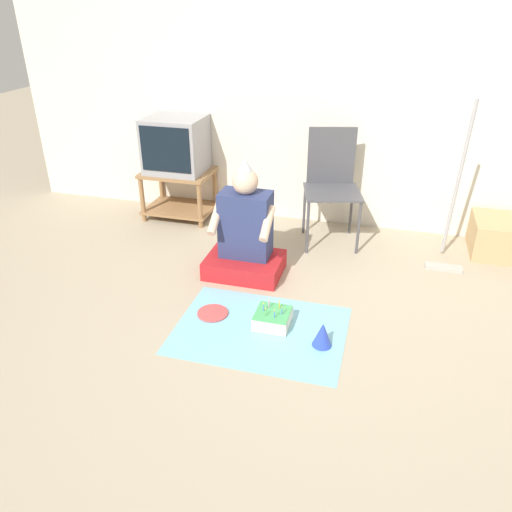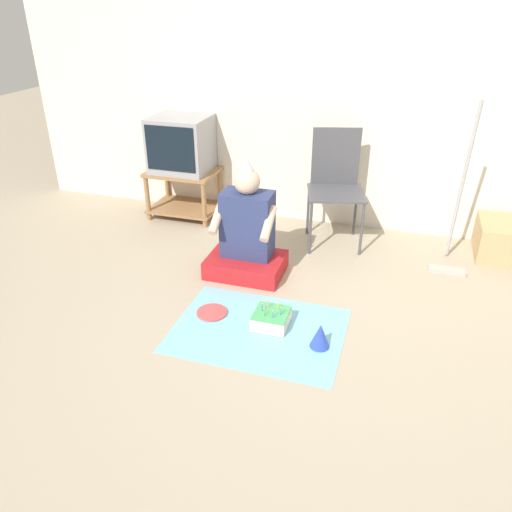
% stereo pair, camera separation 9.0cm
% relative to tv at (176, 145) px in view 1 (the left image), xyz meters
% --- Properties ---
extents(ground_plane, '(16.00, 16.00, 0.00)m').
position_rel_tv_xyz_m(ground_plane, '(1.57, -1.74, -0.70)').
color(ground_plane, tan).
extents(wall_back, '(6.40, 0.06, 2.55)m').
position_rel_tv_xyz_m(wall_back, '(1.57, 0.27, 0.57)').
color(wall_back, silver).
rests_on(wall_back, ground_plane).
extents(tv_stand, '(0.64, 0.48, 0.46)m').
position_rel_tv_xyz_m(tv_stand, '(0.00, -0.00, -0.43)').
color(tv_stand, '#997047').
rests_on(tv_stand, ground_plane).
extents(tv, '(0.52, 0.47, 0.50)m').
position_rel_tv_xyz_m(tv, '(0.00, 0.00, 0.00)').
color(tv, '#99999E').
rests_on(tv, tv_stand).
extents(folding_chair, '(0.55, 0.53, 0.96)m').
position_rel_tv_xyz_m(folding_chair, '(1.45, -0.12, -0.15)').
color(folding_chair, '#4C4C51').
rests_on(folding_chair, ground_plane).
extents(cardboard_box_stack, '(0.45, 0.47, 0.30)m').
position_rel_tv_xyz_m(cardboard_box_stack, '(2.86, -0.03, -0.56)').
color(cardboard_box_stack, tan).
rests_on(cardboard_box_stack, ground_plane).
extents(dust_mop, '(0.28, 0.32, 1.31)m').
position_rel_tv_xyz_m(dust_mop, '(2.42, -0.37, -0.31)').
color(dust_mop, '#B2ADA3').
rests_on(dust_mop, ground_plane).
extents(person_seated, '(0.57, 0.42, 0.90)m').
position_rel_tv_xyz_m(person_seated, '(0.92, -0.89, -0.40)').
color(person_seated, red).
rests_on(person_seated, ground_plane).
extents(party_cloth, '(1.09, 0.81, 0.01)m').
position_rel_tv_xyz_m(party_cloth, '(1.23, -1.61, -0.70)').
color(party_cloth, '#7FC6E0').
rests_on(party_cloth, ground_plane).
extents(birthday_cake, '(0.23, 0.23, 0.16)m').
position_rel_tv_xyz_m(birthday_cake, '(1.30, -1.53, -0.65)').
color(birthday_cake, '#F4E0C6').
rests_on(birthday_cake, party_cloth).
extents(party_hat_blue, '(0.12, 0.12, 0.16)m').
position_rel_tv_xyz_m(party_hat_blue, '(1.64, -1.66, -0.62)').
color(party_hat_blue, blue).
rests_on(party_hat_blue, party_cloth).
extents(paper_plate, '(0.21, 0.21, 0.01)m').
position_rel_tv_xyz_m(paper_plate, '(0.87, -1.52, -0.69)').
color(paper_plate, '#D84C4C').
rests_on(paper_plate, party_cloth).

